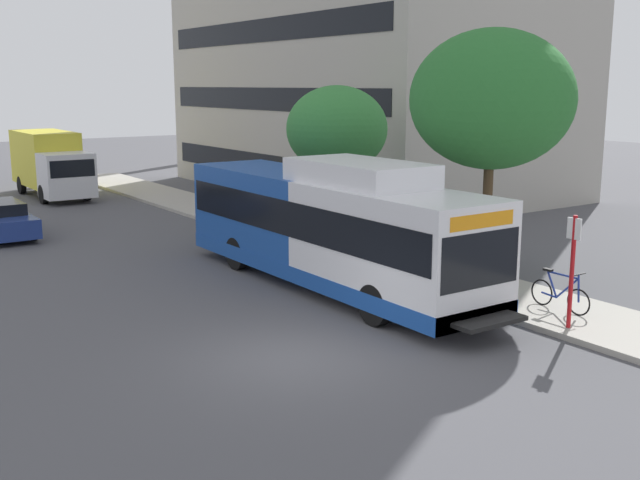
# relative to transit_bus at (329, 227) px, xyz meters

# --- Properties ---
(ground_plane) EXTENTS (120.00, 120.00, 0.00)m
(ground_plane) POSITION_rel_transit_bus_xyz_m (-3.86, 3.71, -1.70)
(ground_plane) COLOR #4C4C51
(sidewalk_curb) EXTENTS (3.00, 56.00, 0.14)m
(sidewalk_curb) POSITION_rel_transit_bus_xyz_m (3.14, 1.71, -1.63)
(sidewalk_curb) COLOR #A8A399
(sidewalk_curb) RESTS_ON ground
(transit_bus) EXTENTS (2.58, 12.25, 3.65)m
(transit_bus) POSITION_rel_transit_bus_xyz_m (0.00, 0.00, 0.00)
(transit_bus) COLOR white
(transit_bus) RESTS_ON ground
(bus_stop_sign_pole) EXTENTS (0.10, 0.36, 2.60)m
(bus_stop_sign_pole) POSITION_rel_transit_bus_xyz_m (2.13, -6.49, -0.05)
(bus_stop_sign_pole) COLOR red
(bus_stop_sign_pole) RESTS_ON sidewalk_curb
(bicycle_parked) EXTENTS (0.52, 1.76, 1.02)m
(bicycle_parked) POSITION_rel_transit_bus_xyz_m (3.08, -5.48, -1.14)
(bicycle_parked) COLOR black
(bicycle_parked) RESTS_ON sidewalk_curb
(street_tree_near_stop) EXTENTS (4.59, 4.59, 6.99)m
(street_tree_near_stop) POSITION_rel_transit_bus_xyz_m (4.19, -1.92, 3.47)
(street_tree_near_stop) COLOR #4C3823
(street_tree_near_stop) RESTS_ON sidewalk_curb
(street_tree_mid_block) EXTENTS (3.62, 3.62, 5.43)m
(street_tree_mid_block) POSITION_rel_transit_bus_xyz_m (4.05, 5.27, 2.31)
(street_tree_mid_block) COLOR #4C3823
(street_tree_mid_block) RESTS_ON sidewalk_curb
(parked_car_far_lane) EXTENTS (1.80, 4.50, 1.33)m
(parked_car_far_lane) POSITION_rel_transit_bus_xyz_m (-5.95, 12.78, -1.04)
(parked_car_far_lane) COLOR navy
(parked_car_far_lane) RESTS_ON ground
(box_truck_background) EXTENTS (2.32, 7.01, 3.25)m
(box_truck_background) POSITION_rel_transit_bus_xyz_m (-1.40, 22.36, 0.04)
(box_truck_background) COLOR silver
(box_truck_background) RESTS_ON ground
(lattice_comm_tower) EXTENTS (1.10, 1.10, 28.66)m
(lattice_comm_tower) POSITION_rel_transit_bus_xyz_m (15.35, 35.95, 7.82)
(lattice_comm_tower) COLOR #B7B7BC
(lattice_comm_tower) RESTS_ON ground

